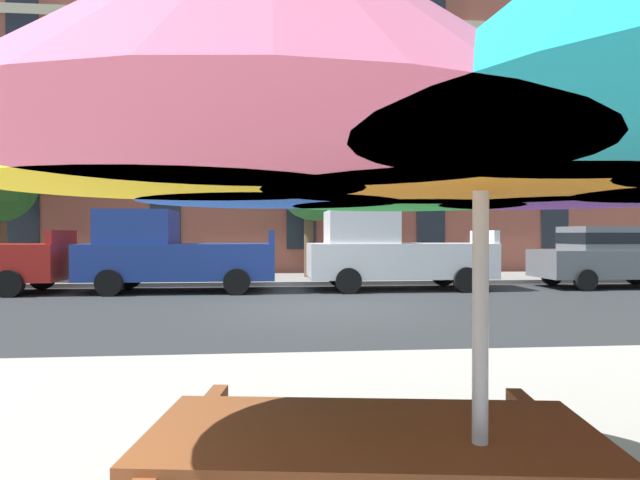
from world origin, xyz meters
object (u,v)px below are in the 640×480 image
(pickup_blue, at_px, (171,254))
(patio_umbrella, at_px, (481,117))
(pickup_white, at_px, (391,253))
(street_tree_middle, at_px, (315,174))
(sedan_gray, at_px, (610,255))

(pickup_blue, height_order, patio_umbrella, patio_umbrella)
(pickup_white, distance_m, street_tree_middle, 4.39)
(pickup_white, distance_m, patio_umbrella, 13.00)
(sedan_gray, height_order, patio_umbrella, patio_umbrella)
(sedan_gray, distance_m, patio_umbrella, 15.66)
(pickup_white, bearing_deg, sedan_gray, -0.00)
(street_tree_middle, xyz_separation_m, patio_umbrella, (-0.70, -15.75, -1.58))
(sedan_gray, bearing_deg, pickup_blue, 180.00)
(sedan_gray, relative_size, patio_umbrella, 1.25)
(street_tree_middle, distance_m, patio_umbrella, 15.84)
(pickup_white, xyz_separation_m, sedan_gray, (6.53, -0.00, -0.08))
(pickup_white, bearing_deg, street_tree_middle, 121.66)
(patio_umbrella, bearing_deg, pickup_blue, 105.26)
(street_tree_middle, height_order, patio_umbrella, street_tree_middle)
(pickup_blue, bearing_deg, pickup_white, 0.00)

